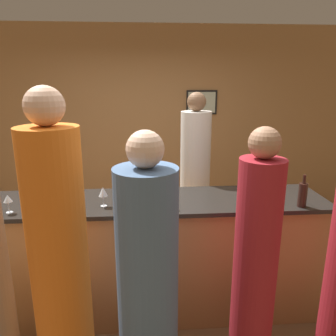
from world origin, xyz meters
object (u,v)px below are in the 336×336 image
at_px(bartender, 195,191).
at_px(guest_2, 60,265).
at_px(guest_0, 255,268).
at_px(wine_bottle_0, 303,194).
at_px(guest_1, 148,284).

distance_m(bartender, guest_2, 1.79).
height_order(guest_0, wine_bottle_0, guest_0).
bearing_deg(guest_2, wine_bottle_0, 16.60).
distance_m(guest_1, guest_2, 0.56).
relative_size(bartender, wine_bottle_0, 7.36).
bearing_deg(wine_bottle_0, guest_2, -163.40).
distance_m(guest_2, wine_bottle_0, 1.88).
relative_size(bartender, guest_2, 0.95).
relative_size(bartender, guest_1, 1.08).
relative_size(guest_0, guest_1, 1.00).
bearing_deg(guest_0, guest_2, -177.90).
xyz_separation_m(bartender, wine_bottle_0, (0.72, -0.91, 0.27)).
distance_m(bartender, guest_1, 1.58).
bearing_deg(bartender, guest_2, 53.54).
height_order(bartender, guest_0, bartender).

